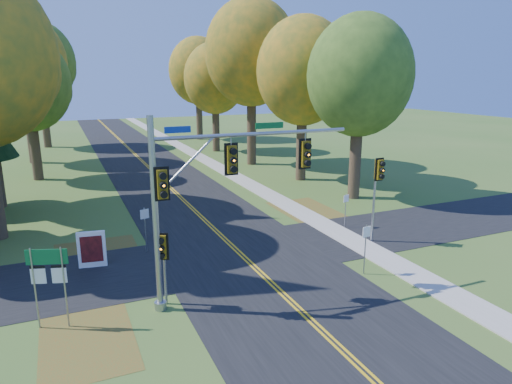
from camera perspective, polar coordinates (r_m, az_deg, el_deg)
name	(u,v)px	position (r m, az deg, el deg)	size (l,w,h in m)	color
ground	(256,269)	(21.22, -0.04, -9.56)	(160.00, 160.00, 0.00)	#375C20
road_main	(256,268)	(21.21, -0.04, -9.53)	(8.00, 160.00, 0.02)	black
road_cross	(240,253)	(22.92, -2.05, -7.67)	(60.00, 6.00, 0.02)	black
centerline_left	(254,268)	(21.17, -0.30, -9.54)	(0.10, 160.00, 0.01)	gold
centerline_right	(258,268)	(21.24, 0.21, -9.45)	(0.10, 160.00, 0.01)	gold
sidewalk_east	(367,248)	(24.16, 13.67, -6.85)	(1.60, 160.00, 0.06)	#9E998E
leaf_patch_w_near	(99,259)	(23.46, -19.02, -7.96)	(4.00, 6.00, 0.00)	brown
leaf_patch_e	(316,215)	(29.17, 7.55, -2.91)	(3.50, 8.00, 0.00)	brown
leaf_patch_w_far	(87,338)	(17.11, -20.35, -16.78)	(3.00, 5.00, 0.00)	brown
tree_e_a	(360,77)	(32.83, 12.86, 13.89)	(7.20, 7.20, 12.73)	#38281C
tree_e_b	(303,72)	(38.25, 5.94, 14.72)	(7.60, 7.60, 13.33)	#38281C
tree_w_c	(28,84)	(42.31, -26.58, 11.99)	(6.80, 6.80, 11.91)	#38281C
tree_e_c	(252,53)	(45.11, -0.53, 16.97)	(8.80, 8.80, 15.79)	#38281C
tree_w_d	(23,63)	(51.05, -27.08, 14.16)	(8.20, 8.20, 14.56)	#38281C
tree_e_d	(215,79)	(53.44, -5.12, 13.91)	(7.00, 7.00, 12.32)	#38281C
tree_w_e	(39,63)	(61.91, -25.46, 14.38)	(8.40, 8.40, 14.97)	#38281C
tree_e_e	(198,71)	(64.02, -7.23, 14.77)	(7.80, 7.80, 13.74)	#38281C
traffic_mast	(208,184)	(16.93, -6.01, 0.94)	(8.05, 0.72, 7.30)	#92959A
east_signal_pole	(378,179)	(24.21, 15.01, 1.59)	(0.53, 0.61, 4.56)	#999AA1
ped_signal_pole	(163,252)	(17.47, -11.58, -7.38)	(0.44, 0.54, 2.98)	#97989F
route_sign_cluster	(48,272)	(17.33, -24.54, -9.04)	(1.34, 0.47, 2.99)	gray
info_kiosk	(92,250)	(22.37, -19.83, -6.79)	(1.26, 0.36, 1.72)	white
reg_sign_e_north	(346,205)	(26.80, 11.16, -1.54)	(0.38, 0.11, 2.02)	gray
reg_sign_e_south	(366,241)	(20.65, 13.57, -5.93)	(0.44, 0.10, 2.31)	gray
reg_sign_w	(145,222)	(23.23, -13.71, -3.66)	(0.44, 0.12, 2.31)	gray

